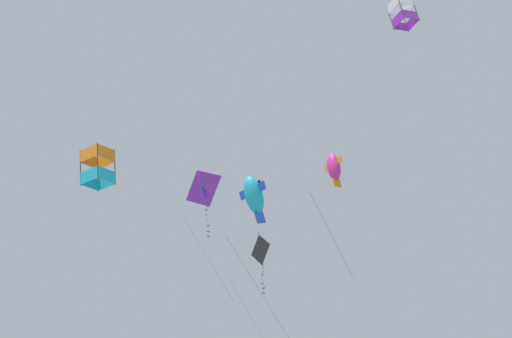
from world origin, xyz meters
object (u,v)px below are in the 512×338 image
at_px(kite_fish_mid_left, 334,167).
at_px(kite_box_near_left, 98,167).
at_px(kite_delta_highest, 204,189).
at_px(kite_fish_upper_right, 254,195).
at_px(kite_diamond_far_centre, 261,251).
at_px(kite_box_near_right, 403,13).

xyz_separation_m(kite_fish_mid_left, kite_box_near_left, (3.86, -8.97, -0.00)).
bearing_deg(kite_delta_highest, kite_box_near_left, -56.38).
bearing_deg(kite_box_near_left, kite_fish_upper_right, 42.73).
height_order(kite_diamond_far_centre, kite_box_near_right, kite_box_near_right).
relative_size(kite_diamond_far_centre, kite_fish_upper_right, 1.34).
height_order(kite_diamond_far_centre, kite_fish_mid_left, kite_diamond_far_centre).
distance_m(kite_fish_mid_left, kite_delta_highest, 13.54).
relative_size(kite_fish_mid_left, kite_box_near_left, 2.90).
relative_size(kite_delta_highest, kite_fish_upper_right, 1.02).
bearing_deg(kite_delta_highest, kite_fish_upper_right, -22.11).
bearing_deg(kite_box_near_left, kite_diamond_far_centre, 94.87).
distance_m(kite_box_near_right, kite_fish_mid_left, 7.16).
bearing_deg(kite_box_near_right, kite_fish_mid_left, -158.98).
relative_size(kite_box_near_right, kite_fish_upper_right, 0.20).
xyz_separation_m(kite_box_near_right, kite_fish_mid_left, (-1.45, -3.85, -5.85)).
bearing_deg(kite_box_near_right, kite_delta_highest, -171.41).
relative_size(kite_box_near_right, kite_fish_mid_left, 0.27).
height_order(kite_fish_mid_left, kite_fish_upper_right, kite_fish_mid_left).
bearing_deg(kite_diamond_far_centre, kite_fish_mid_left, -26.58).
distance_m(kite_diamond_far_centre, kite_fish_mid_left, 12.24).
distance_m(kite_diamond_far_centre, kite_box_near_left, 13.68).
bearing_deg(kite_fish_upper_right, kite_box_near_right, 13.57).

